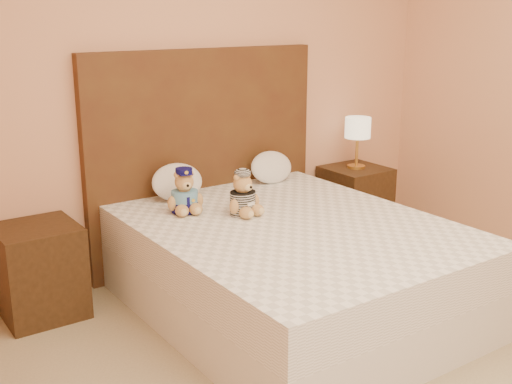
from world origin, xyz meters
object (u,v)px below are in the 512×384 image
Objects in this scene: bed at (292,267)px; nightstand_right at (355,201)px; lamp at (358,130)px; teddy_prisoner at (243,193)px; nightstand_left at (40,271)px; pillow_right at (271,166)px; pillow_left at (177,180)px; teddy_police at (184,191)px.

nightstand_right is at bearing 32.62° from bed.
teddy_prisoner is at bearing -160.67° from lamp.
bed is at bearing -32.62° from nightstand_left.
pillow_right is at bearing 61.76° from bed.
nightstand_right is 1.61m from pillow_left.
pillow_right is at bearing 1.01° from nightstand_left.
teddy_police is 1.03× the size of teddy_prisoner.
pillow_left is (0.10, 0.28, -0.01)m from teddy_police.
pillow_left reaches higher than nightstand_left.
teddy_prisoner is 0.78× the size of pillow_right.
teddy_prisoner is at bearing -160.67° from nightstand_right.
lamp is at bearing -2.14° from pillow_right.
pillow_left is at bearing 98.70° from teddy_prisoner.
lamp is at bearing 32.62° from bed.
bed is at bearing -147.38° from nightstand_right.
pillow_right is (-0.80, 0.03, 0.40)m from nightstand_right.
nightstand_left is 2.00× the size of teddy_police.
pillow_left is 1.05× the size of pillow_right.
teddy_prisoner is at bearing -72.02° from pillow_left.
lamp reaches higher than nightstand_right.
lamp is at bearing 10.05° from teddy_prisoner.
pillow_left is at bearing 81.27° from teddy_police.
teddy_police is (-1.66, -0.25, -0.16)m from lamp.
bed is 1.02m from pillow_right.
pillow_left is at bearing 180.00° from pillow_right.
nightstand_right is 2.00× the size of teddy_police.
nightstand_right is 1.73m from teddy_police.
bed is 5.85× the size of pillow_right.
nightstand_right is 1.53× the size of pillow_left.
pillow_right is (0.86, 0.28, -0.02)m from teddy_police.
pillow_right is (0.45, 0.83, 0.40)m from bed.
nightstand_right is at bearing 0.00° from nightstand_left.
bed is at bearing -74.28° from teddy_prisoner.
teddy_prisoner is 0.74× the size of pillow_left.
teddy_police is at bearing -161.93° from pillow_right.
pillow_right is (0.59, 0.52, -0.01)m from teddy_prisoner.
teddy_police is (0.84, -0.25, 0.41)m from nightstand_left.
nightstand_left is 0.97m from teddy_police.
teddy_prisoner reaches higher than pillow_right.
teddy_prisoner is at bearing 115.00° from bed.
nightstand_left is 1.02m from pillow_left.
lamp is 1.17× the size of pillow_right.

